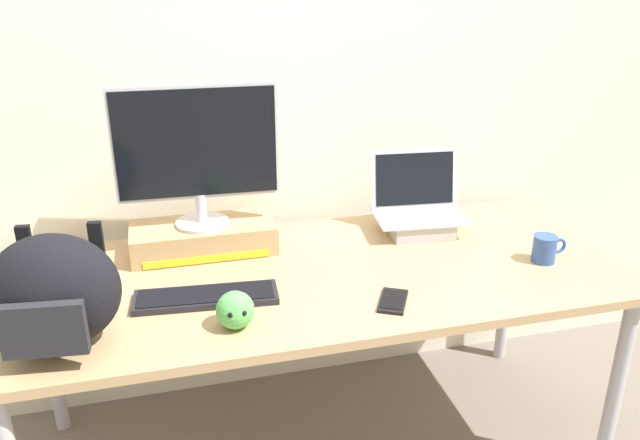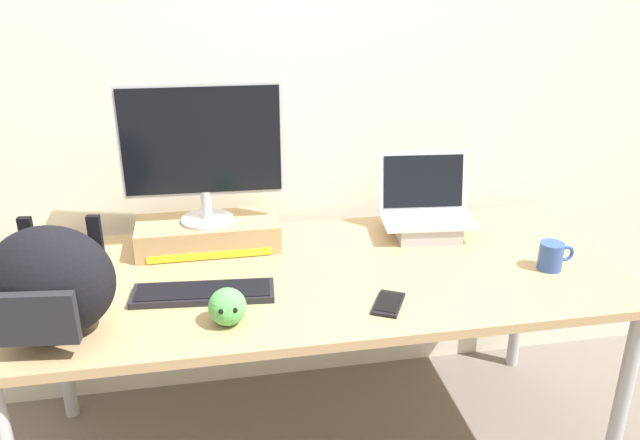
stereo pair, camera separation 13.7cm
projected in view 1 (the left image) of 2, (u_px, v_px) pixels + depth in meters
The scene contains 10 objects.
back_wall at pixel (284, 63), 2.34m from camera, with size 7.00×0.10×2.60m, color silver.
desk at pixel (320, 288), 2.14m from camera, with size 1.96×0.83×0.72m.
toner_box_yellow at pixel (203, 237), 2.24m from camera, with size 0.49×0.22×0.10m.
desktop_monitor at pixel (197, 151), 2.12m from camera, with size 0.54×0.18×0.48m.
open_laptop at pixel (418, 216), 2.39m from camera, with size 0.35×0.25×0.28m.
external_keyboard at pixel (206, 297), 1.94m from camera, with size 0.43×0.16×0.02m.
messenger_backpack at pixel (54, 292), 1.67m from camera, with size 0.36×0.31×0.31m.
coffee_mug at pixel (545, 249), 2.16m from camera, with size 0.12×0.08×0.09m.
cell_phone at pixel (393, 301), 1.93m from camera, with size 0.13×0.16×0.01m.
plush_toy at pixel (235, 310), 1.79m from camera, with size 0.11×0.11×0.11m.
Camera 1 is at (-0.48, -1.82, 1.70)m, focal length 36.77 mm.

